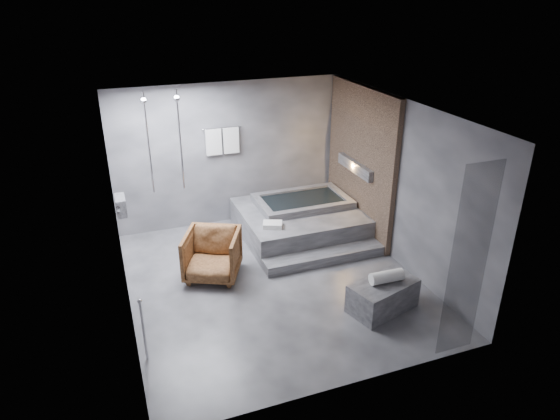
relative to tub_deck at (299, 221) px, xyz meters
name	(u,v)px	position (x,y,z in m)	size (l,w,h in m)	color
room	(291,174)	(-0.65, -1.21, 1.48)	(5.00, 5.04, 2.82)	#323235
tub_deck	(299,221)	(0.00, 0.00, 0.00)	(2.20, 2.00, 0.50)	#38383B
tub_step	(324,257)	(0.00, -1.18, -0.16)	(2.20, 0.36, 0.18)	#38383B
concrete_bench	(383,296)	(0.22, -2.74, -0.02)	(1.01, 0.56, 0.45)	#353538
driftwood_chair	(212,255)	(-1.93, -0.97, 0.15)	(0.85, 0.88, 0.80)	#3F220F
rolled_towel	(387,277)	(0.26, -2.73, 0.29)	(0.18, 0.18, 0.50)	white
deck_towel	(272,225)	(-0.73, -0.54, 0.29)	(0.33, 0.24, 0.09)	silver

